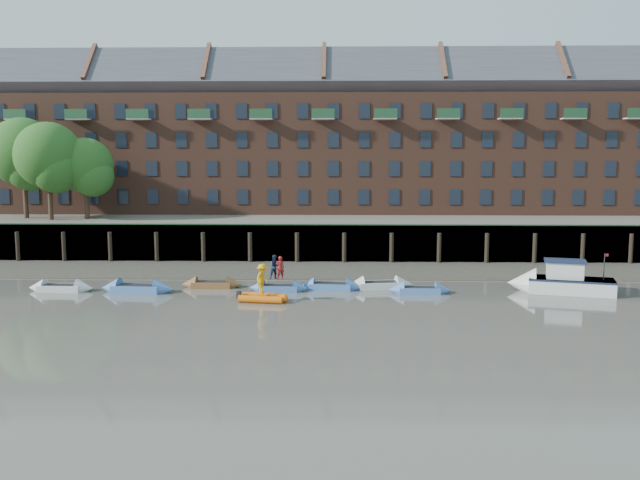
{
  "coord_description": "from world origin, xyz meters",
  "views": [
    {
      "loc": [
        1.45,
        -34.97,
        9.08
      ],
      "look_at": [
        0.21,
        12.0,
        3.2
      ],
      "focal_mm": 38.0,
      "sensor_mm": 36.0,
      "label": 1
    }
  ],
  "objects_px": {
    "rowboat_5": "(380,285)",
    "person_rower_a": "(280,268)",
    "rowboat_2": "(212,284)",
    "rowboat_3": "(279,288)",
    "person_rib_crew": "(262,279)",
    "rowboat_4": "(330,286)",
    "rowboat_6": "(419,290)",
    "rowboat_0": "(61,288)",
    "motor_launch": "(553,282)",
    "person_rower_b": "(275,267)",
    "rowboat_1": "(137,288)",
    "rib_tender": "(264,298)"
  },
  "relations": [
    {
      "from": "rowboat_4",
      "to": "person_rower_a",
      "type": "height_order",
      "value": "person_rower_a"
    },
    {
      "from": "rowboat_1",
      "to": "rib_tender",
      "type": "xyz_separation_m",
      "value": [
        8.8,
        -2.63,
        -0.03
      ]
    },
    {
      "from": "rowboat_4",
      "to": "person_rower_a",
      "type": "relative_size",
      "value": 2.87
    },
    {
      "from": "rowboat_0",
      "to": "rowboat_1",
      "type": "xyz_separation_m",
      "value": [
        5.26,
        -0.22,
        0.03
      ]
    },
    {
      "from": "rowboat_1",
      "to": "rowboat_2",
      "type": "height_order",
      "value": "rowboat_1"
    },
    {
      "from": "rowboat_0",
      "to": "rowboat_3",
      "type": "height_order",
      "value": "rowboat_0"
    },
    {
      "from": "rowboat_3",
      "to": "rowboat_4",
      "type": "height_order",
      "value": "rowboat_4"
    },
    {
      "from": "rowboat_0",
      "to": "rowboat_5",
      "type": "distance_m",
      "value": 21.59
    },
    {
      "from": "rowboat_0",
      "to": "rowboat_6",
      "type": "distance_m",
      "value": 24.07
    },
    {
      "from": "rowboat_3",
      "to": "rowboat_6",
      "type": "relative_size",
      "value": 0.96
    },
    {
      "from": "rowboat_1",
      "to": "person_rower_b",
      "type": "height_order",
      "value": "person_rower_b"
    },
    {
      "from": "rowboat_2",
      "to": "rowboat_5",
      "type": "bearing_deg",
      "value": -0.05
    },
    {
      "from": "rowboat_0",
      "to": "person_rib_crew",
      "type": "height_order",
      "value": "person_rib_crew"
    },
    {
      "from": "rowboat_3",
      "to": "rib_tender",
      "type": "bearing_deg",
      "value": -97.67
    },
    {
      "from": "rowboat_3",
      "to": "rowboat_5",
      "type": "distance_m",
      "value": 6.95
    },
    {
      "from": "person_rower_b",
      "to": "person_rib_crew",
      "type": "height_order",
      "value": "person_rower_b"
    },
    {
      "from": "person_rower_b",
      "to": "motor_launch",
      "type": "bearing_deg",
      "value": -26.28
    },
    {
      "from": "rowboat_2",
      "to": "person_rower_b",
      "type": "relative_size",
      "value": 2.52
    },
    {
      "from": "rowboat_5",
      "to": "motor_launch",
      "type": "relative_size",
      "value": 0.67
    },
    {
      "from": "rowboat_2",
      "to": "rowboat_3",
      "type": "relative_size",
      "value": 1.03
    },
    {
      "from": "rowboat_5",
      "to": "person_rower_a",
      "type": "height_order",
      "value": "person_rower_a"
    },
    {
      "from": "rowboat_4",
      "to": "person_rower_a",
      "type": "bearing_deg",
      "value": -164.77
    },
    {
      "from": "rowboat_1",
      "to": "rowboat_5",
      "type": "relative_size",
      "value": 1.07
    },
    {
      "from": "rowboat_3",
      "to": "motor_launch",
      "type": "xyz_separation_m",
      "value": [
        18.38,
        0.13,
        0.51
      ]
    },
    {
      "from": "rowboat_0",
      "to": "motor_launch",
      "type": "bearing_deg",
      "value": 2.71
    },
    {
      "from": "rowboat_5",
      "to": "person_rower_b",
      "type": "height_order",
      "value": "person_rower_b"
    },
    {
      "from": "rowboat_0",
      "to": "rowboat_4",
      "type": "height_order",
      "value": "rowboat_0"
    },
    {
      "from": "rowboat_4",
      "to": "person_rower_b",
      "type": "height_order",
      "value": "person_rower_b"
    },
    {
      "from": "rowboat_0",
      "to": "rib_tender",
      "type": "distance_m",
      "value": 14.34
    },
    {
      "from": "rowboat_2",
      "to": "rowboat_3",
      "type": "distance_m",
      "value": 4.87
    },
    {
      "from": "rowboat_5",
      "to": "person_rib_crew",
      "type": "bearing_deg",
      "value": -159.43
    },
    {
      "from": "rib_tender",
      "to": "rowboat_3",
      "type": "bearing_deg",
      "value": 88.83
    },
    {
      "from": "motor_launch",
      "to": "rowboat_6",
      "type": "bearing_deg",
      "value": 19.15
    },
    {
      "from": "rowboat_4",
      "to": "person_rib_crew",
      "type": "height_order",
      "value": "person_rib_crew"
    },
    {
      "from": "person_rib_crew",
      "to": "person_rower_a",
      "type": "bearing_deg",
      "value": 9.34
    },
    {
      "from": "person_rib_crew",
      "to": "motor_launch",
      "type": "bearing_deg",
      "value": -56.87
    },
    {
      "from": "rowboat_4",
      "to": "rowboat_3",
      "type": "bearing_deg",
      "value": -163.4
    },
    {
      "from": "rowboat_1",
      "to": "rowboat_3",
      "type": "bearing_deg",
      "value": 9.88
    },
    {
      "from": "rowboat_3",
      "to": "rowboat_6",
      "type": "height_order",
      "value": "rowboat_6"
    },
    {
      "from": "rowboat_5",
      "to": "rowboat_0",
      "type": "bearing_deg",
      "value": 174.89
    },
    {
      "from": "rowboat_2",
      "to": "motor_launch",
      "type": "distance_m",
      "value": 23.15
    },
    {
      "from": "motor_launch",
      "to": "person_rower_b",
      "type": "bearing_deg",
      "value": 15.05
    },
    {
      "from": "rowboat_1",
      "to": "rowboat_4",
      "type": "bearing_deg",
      "value": 11.51
    },
    {
      "from": "rowboat_0",
      "to": "rowboat_3",
      "type": "relative_size",
      "value": 1.1
    },
    {
      "from": "rowboat_6",
      "to": "motor_launch",
      "type": "bearing_deg",
      "value": 6.17
    },
    {
      "from": "rowboat_4",
      "to": "rowboat_6",
      "type": "xyz_separation_m",
      "value": [
        5.93,
        -1.12,
        -0.01
      ]
    },
    {
      "from": "rowboat_4",
      "to": "rowboat_6",
      "type": "distance_m",
      "value": 6.04
    },
    {
      "from": "rowboat_2",
      "to": "person_rib_crew",
      "type": "xyz_separation_m",
      "value": [
        4.01,
        -4.38,
        1.22
      ]
    },
    {
      "from": "motor_launch",
      "to": "rowboat_2",
      "type": "bearing_deg",
      "value": 12.72
    },
    {
      "from": "rowboat_3",
      "to": "rib_tender",
      "type": "distance_m",
      "value": 3.37
    }
  ]
}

